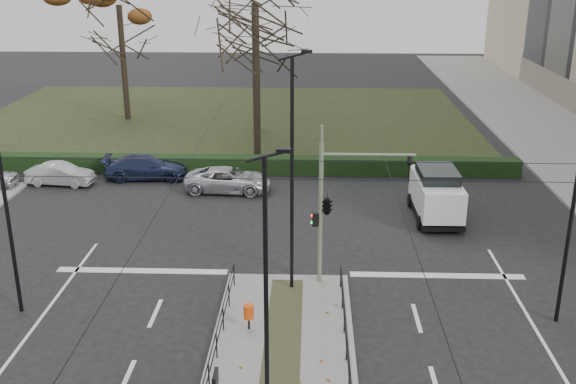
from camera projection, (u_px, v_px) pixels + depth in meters
The scene contains 16 objects.
ground at pixel (283, 346), 22.26m from camera, with size 140.00×140.00×0.00m, color black.
park at pixel (224, 119), 52.59m from camera, with size 38.00×26.00×0.10m, color black.
hedge at pixel (195, 164), 39.82m from camera, with size 38.00×1.00×1.00m, color black.
median_railing at pixel (279, 366), 19.49m from camera, with size 4.14×13.24×0.92m.
catenary at pixel (285, 232), 22.64m from camera, with size 20.00×34.00×6.00m.
traffic_light at pixel (329, 203), 25.31m from camera, with size 3.81×2.18×5.61m.
litter_bin at pixel (249, 312), 22.82m from camera, with size 0.35×0.35×0.90m.
streetlamp_median_near at pixel (267, 302), 16.53m from camera, with size 0.66×0.14×7.95m.
streetlamp_median_far at pixel (292, 174), 24.38m from camera, with size 0.75×0.15×9.03m.
parked_car_second at pixel (60, 174), 37.65m from camera, with size 1.30×3.72×1.23m, color #B5B8BD.
parked_car_third at pixel (146, 167), 38.67m from camera, with size 1.92×4.72×1.37m, color #1E2647.
parked_car_fourth at pixel (228, 180), 36.60m from camera, with size 2.16×4.69×1.30m, color #B5B8BD.
white_van at pixel (436, 192), 32.72m from camera, with size 2.21×4.75×2.50m.
rust_tree at pixel (119, 5), 49.69m from camera, with size 7.75×7.75×11.31m.
bare_tree_center at pixel (256, 14), 46.14m from camera, with size 7.14×7.14×11.79m.
bare_tree_near at pixel (255, 15), 40.04m from camera, with size 6.71×6.71×12.51m.
Camera 1 is at (0.88, -19.26, 12.25)m, focal length 42.00 mm.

